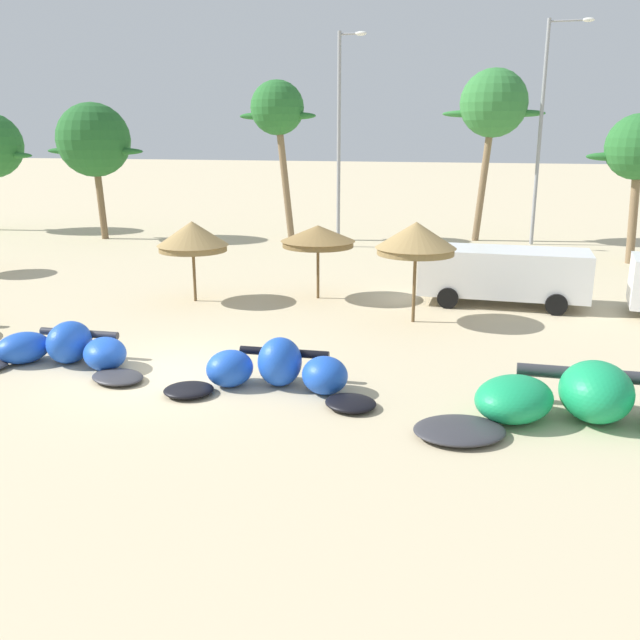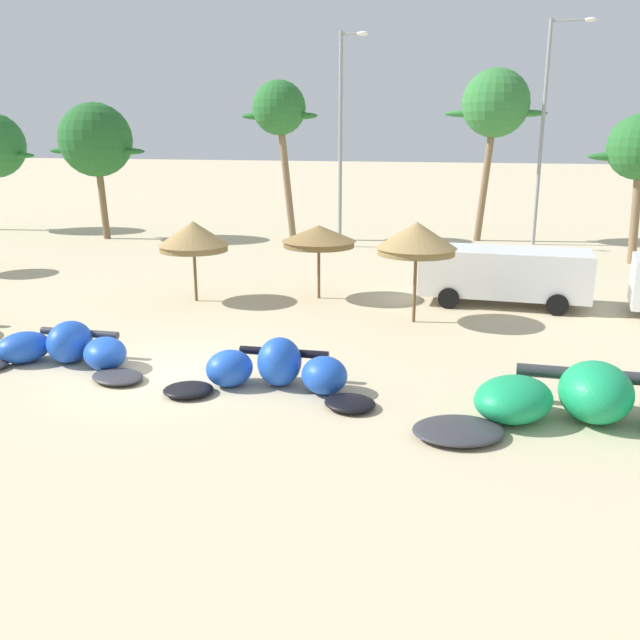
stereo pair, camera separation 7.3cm
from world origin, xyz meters
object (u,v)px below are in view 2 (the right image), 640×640
object	(u,v)px
kite_center	(597,405)
lamppost_west_center	(546,123)
beach_umbrella_near_palms	(319,236)
beach_umbrella_outermost	(417,238)
palm_center_left	(495,105)
kite_left	(64,350)
parked_car_second	(500,272)
kite_left_of_center	(276,371)
palm_left_of_gap	(279,111)
lamppost_west	(342,132)
beach_umbrella_middle	(193,236)
palm_left	(96,141)

from	to	relation	value
kite_center	lamppost_west_center	bearing A→B (deg)	91.66
kite_center	beach_umbrella_near_palms	distance (m)	12.15
beach_umbrella_outermost	palm_center_left	bearing A→B (deg)	85.59
kite_left	lamppost_west_center	distance (m)	26.32
beach_umbrella_near_palms	parked_car_second	bearing A→B (deg)	7.93
kite_left_of_center	palm_left_of_gap	world-z (taller)	palm_left_of_gap
kite_left_of_center	lamppost_west_center	xyz separation A→B (m)	(5.92, 23.13, 5.57)
beach_umbrella_outermost	kite_left	bearing A→B (deg)	-140.19
beach_umbrella_near_palms	lamppost_west	xyz separation A→B (m)	(-2.02, 11.07, 3.41)
beach_umbrella_middle	lamppost_west	xyz separation A→B (m)	(1.88, 12.59, 3.36)
beach_umbrella_middle	palm_left_of_gap	world-z (taller)	palm_left_of_gap
palm_center_left	lamppost_west_center	bearing A→B (deg)	-12.95
kite_left	lamppost_west_center	size ratio (longest dim) A/B	0.48
beach_umbrella_outermost	palm_center_left	distance (m)	17.86
beach_umbrella_outermost	lamppost_west	size ratio (longest dim) A/B	0.30
kite_left	kite_center	xyz separation A→B (m)	(12.12, -0.35, 0.06)
parked_car_second	lamppost_west	xyz separation A→B (m)	(-8.00, 10.23, 4.47)
beach_umbrella_middle	lamppost_west	world-z (taller)	lamppost_west
palm_left_of_gap	palm_center_left	size ratio (longest dim) A/B	0.94
beach_umbrella_outermost	palm_left_of_gap	bearing A→B (deg)	122.29
kite_center	palm_left_of_gap	distance (m)	26.40
beach_umbrella_near_palms	palm_left_of_gap	xyz separation A→B (m)	(-5.79, 12.69, 4.51)
beach_umbrella_middle	lamppost_west_center	world-z (taller)	lamppost_west_center
lamppost_west	lamppost_west_center	xyz separation A→B (m)	(9.46, 3.44, 0.43)
kite_left_of_center	palm_center_left	size ratio (longest dim) A/B	0.56
kite_left_of_center	beach_umbrella_near_palms	xyz separation A→B (m)	(-1.52, 8.63, 1.73)
kite_left	beach_umbrella_middle	bearing A→B (deg)	89.12
beach_umbrella_near_palms	palm_left_of_gap	size ratio (longest dim) A/B	0.31
kite_center	parked_car_second	bearing A→B (deg)	102.38
beach_umbrella_near_palms	kite_left_of_center	bearing A→B (deg)	-80.02
kite_left_of_center	parked_car_second	xyz separation A→B (m)	(4.47, 9.46, 0.67)
palm_left	lamppost_west_center	world-z (taller)	lamppost_west_center
kite_left_of_center	parked_car_second	world-z (taller)	parked_car_second
beach_umbrella_middle	lamppost_west_center	size ratio (longest dim) A/B	0.25
kite_center	kite_left_of_center	bearing A→B (deg)	177.89
beach_umbrella_outermost	lamppost_west	distance (m)	14.71
kite_center	palm_left	distance (m)	30.50
beach_umbrella_middle	beach_umbrella_near_palms	world-z (taller)	beach_umbrella_middle
kite_left	beach_umbrella_outermost	distance (m)	10.13
palm_center_left	lamppost_west	size ratio (longest dim) A/B	0.86
kite_left	palm_left	world-z (taller)	palm_left
lamppost_west	beach_umbrella_near_palms	bearing A→B (deg)	-79.67
beach_umbrella_near_palms	palm_left	bearing A→B (deg)	145.94
palm_center_left	lamppost_west_center	size ratio (longest dim) A/B	0.81
parked_car_second	kite_center	bearing A→B (deg)	-77.62
lamppost_west	palm_center_left	bearing A→B (deg)	29.98
palm_center_left	lamppost_west	bearing A→B (deg)	-150.02
beach_umbrella_near_palms	beach_umbrella_outermost	world-z (taller)	beach_umbrella_outermost
kite_left_of_center	palm_center_left	xyz separation A→B (m)	(3.42, 23.71, 6.49)
kite_left_of_center	kite_center	bearing A→B (deg)	-2.11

